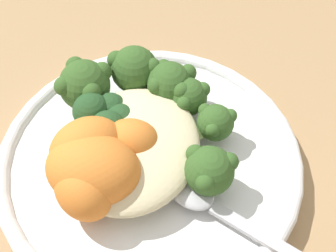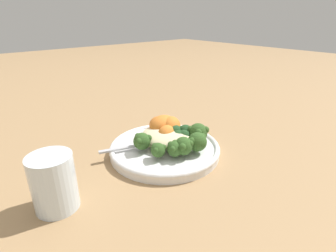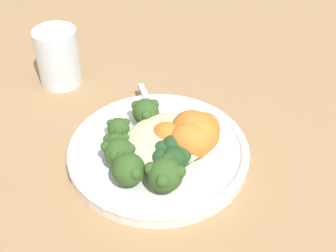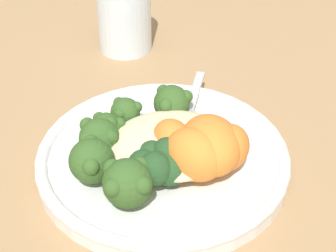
{
  "view_description": "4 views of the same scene",
  "coord_description": "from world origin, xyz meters",
  "px_view_note": "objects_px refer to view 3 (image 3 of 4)",
  "views": [
    {
      "loc": [
        -0.19,
        -0.07,
        0.32
      ],
      "look_at": [
        0.02,
        -0.01,
        0.04
      ],
      "focal_mm": 50.0,
      "sensor_mm": 36.0,
      "label": 1
    },
    {
      "loc": [
        0.4,
        -0.32,
        0.28
      ],
      "look_at": [
        0.0,
        0.01,
        0.06
      ],
      "focal_mm": 28.0,
      "sensor_mm": 36.0,
      "label": 2
    },
    {
      "loc": [
        0.26,
        0.37,
        0.43
      ],
      "look_at": [
        -0.0,
        0.01,
        0.06
      ],
      "focal_mm": 50.0,
      "sensor_mm": 36.0,
      "label": 3
    },
    {
      "loc": [
        0.05,
        0.4,
        0.35
      ],
      "look_at": [
        0.0,
        0.0,
        0.05
      ],
      "focal_mm": 60.0,
      "sensor_mm": 36.0,
      "label": 4
    }
  ],
  "objects_px": {
    "broccoli_stalk_3": "(130,150)",
    "broccoli_stalk_1": "(133,133)",
    "plate": "(159,152)",
    "broccoli_stalk_4": "(135,166)",
    "spoon": "(155,114)",
    "kale_tuft": "(170,155)",
    "sweet_potato_chunk_2": "(206,129)",
    "broccoli_stalk_0": "(149,117)",
    "sweet_potato_chunk_1": "(196,131)",
    "quinoa_mound": "(164,141)",
    "water_glass": "(58,57)",
    "sweet_potato_chunk_3": "(169,136)",
    "sweet_potato_chunk_0": "(191,141)",
    "broccoli_stalk_5": "(166,168)",
    "broccoli_stalk_2": "(137,145)"
  },
  "relations": [
    {
      "from": "quinoa_mound",
      "to": "water_glass",
      "type": "relative_size",
      "value": 1.27
    },
    {
      "from": "broccoli_stalk_5",
      "to": "sweet_potato_chunk_3",
      "type": "relative_size",
      "value": 2.21
    },
    {
      "from": "broccoli_stalk_1",
      "to": "water_glass",
      "type": "xyz_separation_m",
      "value": [
        0.0,
        -0.21,
        0.01
      ]
    },
    {
      "from": "quinoa_mound",
      "to": "broccoli_stalk_2",
      "type": "height_order",
      "value": "broccoli_stalk_2"
    },
    {
      "from": "sweet_potato_chunk_1",
      "to": "sweet_potato_chunk_0",
      "type": "bearing_deg",
      "value": 34.51
    },
    {
      "from": "quinoa_mound",
      "to": "sweet_potato_chunk_1",
      "type": "xyz_separation_m",
      "value": [
        -0.04,
        0.02,
        0.01
      ]
    },
    {
      "from": "broccoli_stalk_3",
      "to": "kale_tuft",
      "type": "relative_size",
      "value": 2.04
    },
    {
      "from": "broccoli_stalk_3",
      "to": "sweet_potato_chunk_2",
      "type": "bearing_deg",
      "value": 179.36
    },
    {
      "from": "broccoli_stalk_0",
      "to": "sweet_potato_chunk_2",
      "type": "xyz_separation_m",
      "value": [
        -0.04,
        0.07,
        0.0
      ]
    },
    {
      "from": "sweet_potato_chunk_1",
      "to": "sweet_potato_chunk_2",
      "type": "distance_m",
      "value": 0.02
    },
    {
      "from": "plate",
      "to": "sweet_potato_chunk_2",
      "type": "height_order",
      "value": "sweet_potato_chunk_2"
    },
    {
      "from": "broccoli_stalk_1",
      "to": "kale_tuft",
      "type": "height_order",
      "value": "kale_tuft"
    },
    {
      "from": "broccoli_stalk_3",
      "to": "sweet_potato_chunk_2",
      "type": "distance_m",
      "value": 0.1
    },
    {
      "from": "plate",
      "to": "broccoli_stalk_4",
      "type": "relative_size",
      "value": 2.02
    },
    {
      "from": "broccoli_stalk_1",
      "to": "spoon",
      "type": "relative_size",
      "value": 0.86
    },
    {
      "from": "broccoli_stalk_0",
      "to": "broccoli_stalk_4",
      "type": "bearing_deg",
      "value": 140.82
    },
    {
      "from": "broccoli_stalk_0",
      "to": "sweet_potato_chunk_1",
      "type": "bearing_deg",
      "value": -154.33
    },
    {
      "from": "broccoli_stalk_3",
      "to": "kale_tuft",
      "type": "bearing_deg",
      "value": 148.64
    },
    {
      "from": "kale_tuft",
      "to": "sweet_potato_chunk_0",
      "type": "bearing_deg",
      "value": -179.86
    },
    {
      "from": "broccoli_stalk_1",
      "to": "sweet_potato_chunk_1",
      "type": "bearing_deg",
      "value": -167.08
    },
    {
      "from": "sweet_potato_chunk_0",
      "to": "water_glass",
      "type": "relative_size",
      "value": 0.61
    },
    {
      "from": "broccoli_stalk_1",
      "to": "plate",
      "type": "bearing_deg",
      "value": -179.44
    },
    {
      "from": "quinoa_mound",
      "to": "broccoli_stalk_3",
      "type": "bearing_deg",
      "value": -10.84
    },
    {
      "from": "broccoli_stalk_0",
      "to": "spoon",
      "type": "bearing_deg",
      "value": -48.15
    },
    {
      "from": "broccoli_stalk_3",
      "to": "broccoli_stalk_5",
      "type": "relative_size",
      "value": 1.09
    },
    {
      "from": "quinoa_mound",
      "to": "broccoli_stalk_3",
      "type": "distance_m",
      "value": 0.05
    },
    {
      "from": "quinoa_mound",
      "to": "broccoli_stalk_4",
      "type": "distance_m",
      "value": 0.06
    },
    {
      "from": "broccoli_stalk_0",
      "to": "sweet_potato_chunk_0",
      "type": "bearing_deg",
      "value": -167.7
    },
    {
      "from": "broccoli_stalk_3",
      "to": "sweet_potato_chunk_3",
      "type": "height_order",
      "value": "same"
    },
    {
      "from": "quinoa_mound",
      "to": "broccoli_stalk_1",
      "type": "xyz_separation_m",
      "value": [
        0.02,
        -0.04,
        -0.0
      ]
    },
    {
      "from": "sweet_potato_chunk_0",
      "to": "sweet_potato_chunk_3",
      "type": "height_order",
      "value": "sweet_potato_chunk_0"
    },
    {
      "from": "broccoli_stalk_1",
      "to": "spoon",
      "type": "xyz_separation_m",
      "value": [
        -0.05,
        -0.03,
        -0.01
      ]
    },
    {
      "from": "broccoli_stalk_5",
      "to": "spoon",
      "type": "distance_m",
      "value": 0.13
    },
    {
      "from": "plate",
      "to": "sweet_potato_chunk_2",
      "type": "bearing_deg",
      "value": 154.02
    },
    {
      "from": "broccoli_stalk_2",
      "to": "sweet_potato_chunk_3",
      "type": "height_order",
      "value": "sweet_potato_chunk_3"
    },
    {
      "from": "broccoli_stalk_3",
      "to": "sweet_potato_chunk_3",
      "type": "xyz_separation_m",
      "value": [
        -0.05,
        0.01,
        0.0
      ]
    },
    {
      "from": "broccoli_stalk_3",
      "to": "kale_tuft",
      "type": "xyz_separation_m",
      "value": [
        -0.04,
        0.04,
        0.0
      ]
    },
    {
      "from": "sweet_potato_chunk_3",
      "to": "water_glass",
      "type": "xyz_separation_m",
      "value": [
        0.03,
        -0.25,
        0.0
      ]
    },
    {
      "from": "broccoli_stalk_0",
      "to": "kale_tuft",
      "type": "relative_size",
      "value": 1.72
    },
    {
      "from": "broccoli_stalk_0",
      "to": "broccoli_stalk_1",
      "type": "bearing_deg",
      "value": 115.0
    },
    {
      "from": "broccoli_stalk_3",
      "to": "kale_tuft",
      "type": "height_order",
      "value": "broccoli_stalk_3"
    },
    {
      "from": "sweet_potato_chunk_3",
      "to": "water_glass",
      "type": "bearing_deg",
      "value": -82.94
    },
    {
      "from": "broccoli_stalk_4",
      "to": "sweet_potato_chunk_0",
      "type": "distance_m",
      "value": 0.08
    },
    {
      "from": "sweet_potato_chunk_3",
      "to": "kale_tuft",
      "type": "distance_m",
      "value": 0.03
    },
    {
      "from": "broccoli_stalk_3",
      "to": "broccoli_stalk_1",
      "type": "bearing_deg",
      "value": -113.51
    },
    {
      "from": "sweet_potato_chunk_2",
      "to": "water_glass",
      "type": "distance_m",
      "value": 0.28
    },
    {
      "from": "broccoli_stalk_0",
      "to": "kale_tuft",
      "type": "xyz_separation_m",
      "value": [
        0.02,
        0.08,
        0.0
      ]
    },
    {
      "from": "broccoli_stalk_1",
      "to": "sweet_potato_chunk_2",
      "type": "bearing_deg",
      "value": -161.21
    },
    {
      "from": "broccoli_stalk_5",
      "to": "sweet_potato_chunk_3",
      "type": "bearing_deg",
      "value": -177.41
    },
    {
      "from": "broccoli_stalk_0",
      "to": "sweet_potato_chunk_2",
      "type": "distance_m",
      "value": 0.08
    }
  ]
}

